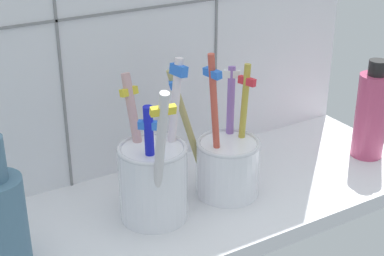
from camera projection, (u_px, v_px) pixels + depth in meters
The scene contains 5 objects.
counter_slab at pixel (189, 208), 72.61cm from camera, with size 64.00×22.00×2.00cm, color silver.
tile_wall_back at pixel (138, 12), 72.95cm from camera, with size 64.00×2.20×45.00cm.
toothbrush_cup_left at pixel (153, 177), 67.16cm from camera, with size 8.45×11.58×18.17cm.
toothbrush_cup_right at pixel (227, 162), 72.47cm from camera, with size 9.81×9.11×18.33cm.
soap_bottle at pixel (371, 114), 80.68cm from camera, with size 4.26×4.26×13.67cm.
Camera 1 is at (-31.78, -53.14, 40.16)cm, focal length 56.40 mm.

